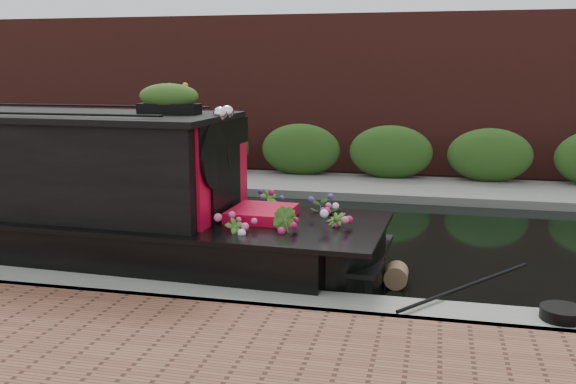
# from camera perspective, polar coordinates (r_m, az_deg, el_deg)

# --- Properties ---
(ground) EXTENTS (80.00, 80.00, 0.00)m
(ground) POSITION_cam_1_polar(r_m,az_deg,el_deg) (10.57, -5.10, -3.73)
(ground) COLOR black
(ground) RESTS_ON ground
(near_bank_coping) EXTENTS (40.00, 0.60, 0.50)m
(near_bank_coping) POSITION_cam_1_polar(r_m,az_deg,el_deg) (7.66, -12.93, -9.85)
(near_bank_coping) COLOR gray
(near_bank_coping) RESTS_ON ground
(far_bank_path) EXTENTS (40.00, 2.40, 0.34)m
(far_bank_path) POSITION_cam_1_polar(r_m,az_deg,el_deg) (14.52, 0.06, 0.42)
(far_bank_path) COLOR slate
(far_bank_path) RESTS_ON ground
(far_hedge) EXTENTS (40.00, 1.10, 2.80)m
(far_hedge) POSITION_cam_1_polar(r_m,az_deg,el_deg) (15.39, 0.82, 1.03)
(far_hedge) COLOR #274B19
(far_hedge) RESTS_ON ground
(far_brick_wall) EXTENTS (40.00, 1.00, 8.00)m
(far_brick_wall) POSITION_cam_1_polar(r_m,az_deg,el_deg) (17.41, 2.30, 2.21)
(far_brick_wall) COLOR #56221D
(far_brick_wall) RESTS_ON ground
(rope_fender) EXTENTS (0.29, 0.33, 0.29)m
(rope_fender) POSITION_cam_1_polar(r_m,az_deg,el_deg) (8.17, 9.60, -7.31)
(rope_fender) COLOR brown
(rope_fender) RESTS_ON ground
(coiled_mooring_rope) EXTENTS (0.43, 0.43, 0.12)m
(coiled_mooring_rope) POSITION_cam_1_polar(r_m,az_deg,el_deg) (6.99, 23.22, -9.88)
(coiled_mooring_rope) COLOR black
(coiled_mooring_rope) RESTS_ON near_bank_coping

